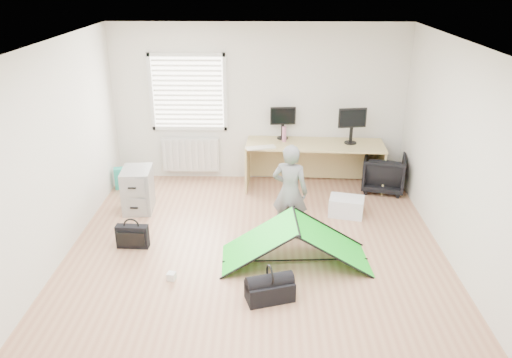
{
  "coord_description": "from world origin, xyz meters",
  "views": [
    {
      "loc": [
        0.13,
        -5.59,
        3.49
      ],
      "look_at": [
        0.0,
        0.4,
        0.95
      ],
      "focal_mm": 35.0,
      "sensor_mm": 36.0,
      "label": 1
    }
  ],
  "objects_px": {
    "duffel_bag": "(270,291)",
    "desk": "(314,165)",
    "kite": "(296,241)",
    "storage_crate": "(346,206)",
    "filing_cabinet": "(138,190)",
    "monitor_left": "(283,127)",
    "office_chair": "(384,173)",
    "laptop_bag": "(133,236)",
    "thermos": "(284,134)",
    "monitor_right": "(351,131)",
    "person": "(290,192)"
  },
  "relations": [
    {
      "from": "filing_cabinet",
      "to": "monitor_left",
      "type": "distance_m",
      "value": 2.64
    },
    {
      "from": "filing_cabinet",
      "to": "monitor_right",
      "type": "distance_m",
      "value": 3.59
    },
    {
      "from": "storage_crate",
      "to": "duffel_bag",
      "type": "xyz_separation_m",
      "value": [
        -1.18,
        -2.15,
        -0.03
      ]
    },
    {
      "from": "thermos",
      "to": "storage_crate",
      "type": "height_order",
      "value": "thermos"
    },
    {
      "from": "duffel_bag",
      "to": "storage_crate",
      "type": "bearing_deg",
      "value": 43.99
    },
    {
      "from": "monitor_left",
      "to": "duffel_bag",
      "type": "height_order",
      "value": "monitor_left"
    },
    {
      "from": "filing_cabinet",
      "to": "monitor_left",
      "type": "relative_size",
      "value": 1.57
    },
    {
      "from": "desk",
      "to": "filing_cabinet",
      "type": "height_order",
      "value": "desk"
    },
    {
      "from": "monitor_left",
      "to": "storage_crate",
      "type": "relative_size",
      "value": 0.84
    },
    {
      "from": "desk",
      "to": "person",
      "type": "bearing_deg",
      "value": -102.95
    },
    {
      "from": "desk",
      "to": "duffel_bag",
      "type": "bearing_deg",
      "value": -100.52
    },
    {
      "from": "kite",
      "to": "laptop_bag",
      "type": "relative_size",
      "value": 4.38
    },
    {
      "from": "thermos",
      "to": "office_chair",
      "type": "relative_size",
      "value": 0.37
    },
    {
      "from": "person",
      "to": "storage_crate",
      "type": "relative_size",
      "value": 2.66
    },
    {
      "from": "monitor_right",
      "to": "kite",
      "type": "height_order",
      "value": "monitor_right"
    },
    {
      "from": "kite",
      "to": "duffel_bag",
      "type": "bearing_deg",
      "value": -115.62
    },
    {
      "from": "monitor_left",
      "to": "person",
      "type": "height_order",
      "value": "person"
    },
    {
      "from": "desk",
      "to": "duffel_bag",
      "type": "xyz_separation_m",
      "value": [
        -0.76,
        -3.22,
        -0.27
      ]
    },
    {
      "from": "filing_cabinet",
      "to": "storage_crate",
      "type": "xyz_separation_m",
      "value": [
        3.21,
        -0.13,
        -0.19
      ]
    },
    {
      "from": "monitor_left",
      "to": "monitor_right",
      "type": "bearing_deg",
      "value": -16.76
    },
    {
      "from": "kite",
      "to": "laptop_bag",
      "type": "height_order",
      "value": "kite"
    },
    {
      "from": "duffel_bag",
      "to": "desk",
      "type": "bearing_deg",
      "value": 59.37
    },
    {
      "from": "thermos",
      "to": "person",
      "type": "distance_m",
      "value": 1.85
    },
    {
      "from": "filing_cabinet",
      "to": "monitor_right",
      "type": "relative_size",
      "value": 1.44
    },
    {
      "from": "monitor_right",
      "to": "kite",
      "type": "distance_m",
      "value": 2.73
    },
    {
      "from": "monitor_left",
      "to": "office_chair",
      "type": "height_order",
      "value": "monitor_left"
    },
    {
      "from": "desk",
      "to": "thermos",
      "type": "relative_size",
      "value": 8.95
    },
    {
      "from": "thermos",
      "to": "person",
      "type": "height_order",
      "value": "person"
    },
    {
      "from": "monitor_left",
      "to": "storage_crate",
      "type": "distance_m",
      "value": 1.84
    },
    {
      "from": "laptop_bag",
      "to": "monitor_right",
      "type": "bearing_deg",
      "value": 36.17
    },
    {
      "from": "thermos",
      "to": "office_chair",
      "type": "bearing_deg",
      "value": -7.55
    },
    {
      "from": "monitor_right",
      "to": "office_chair",
      "type": "distance_m",
      "value": 0.91
    },
    {
      "from": "filing_cabinet",
      "to": "office_chair",
      "type": "relative_size",
      "value": 0.97
    },
    {
      "from": "kite",
      "to": "laptop_bag",
      "type": "distance_m",
      "value": 2.2
    },
    {
      "from": "person",
      "to": "monitor_left",
      "type": "bearing_deg",
      "value": -72.35
    },
    {
      "from": "monitor_left",
      "to": "office_chair",
      "type": "xyz_separation_m",
      "value": [
        1.7,
        -0.37,
        -0.67
      ]
    },
    {
      "from": "monitor_left",
      "to": "thermos",
      "type": "bearing_deg",
      "value": -86.58
    },
    {
      "from": "monitor_left",
      "to": "kite",
      "type": "bearing_deg",
      "value": -93.19
    },
    {
      "from": "monitor_left",
      "to": "thermos",
      "type": "relative_size",
      "value": 1.67
    },
    {
      "from": "person",
      "to": "kite",
      "type": "relative_size",
      "value": 0.72
    },
    {
      "from": "monitor_left",
      "to": "laptop_bag",
      "type": "relative_size",
      "value": 1.0
    },
    {
      "from": "filing_cabinet",
      "to": "duffel_bag",
      "type": "distance_m",
      "value": 3.05
    },
    {
      "from": "storage_crate",
      "to": "laptop_bag",
      "type": "distance_m",
      "value": 3.19
    },
    {
      "from": "desk",
      "to": "office_chair",
      "type": "bearing_deg",
      "value": -2.87
    },
    {
      "from": "desk",
      "to": "laptop_bag",
      "type": "relative_size",
      "value": 5.34
    },
    {
      "from": "storage_crate",
      "to": "person",
      "type": "bearing_deg",
      "value": -144.01
    },
    {
      "from": "kite",
      "to": "storage_crate",
      "type": "bearing_deg",
      "value": 54.31
    },
    {
      "from": "office_chair",
      "to": "storage_crate",
      "type": "bearing_deg",
      "value": 65.75
    },
    {
      "from": "monitor_left",
      "to": "laptop_bag",
      "type": "distance_m",
      "value": 3.23
    },
    {
      "from": "thermos",
      "to": "duffel_bag",
      "type": "xyz_separation_m",
      "value": [
        -0.25,
        -3.32,
        -0.79
      ]
    }
  ]
}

